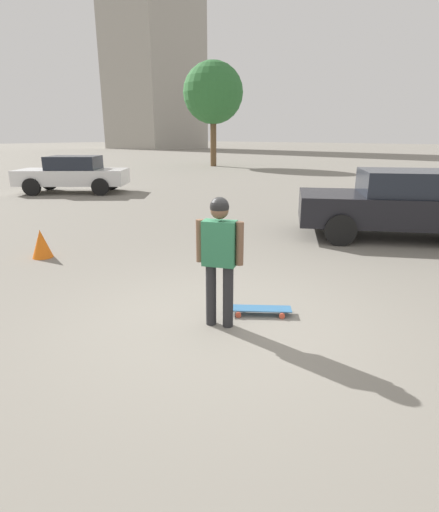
% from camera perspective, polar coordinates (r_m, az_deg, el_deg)
% --- Properties ---
extents(ground_plane, '(220.00, 220.00, 0.00)m').
position_cam_1_polar(ground_plane, '(5.08, 0.00, -9.79)').
color(ground_plane, gray).
extents(person, '(0.54, 0.34, 1.61)m').
position_cam_1_polar(person, '(4.73, 0.00, 0.84)').
color(person, '#262628').
rests_on(person, ground_plane).
extents(skateboard, '(0.80, 0.65, 0.09)m').
position_cam_1_polar(skateboard, '(5.36, 5.78, -7.57)').
color(skateboard, '#336693').
rests_on(skateboard, ground_plane).
extents(car_parked_near, '(4.82, 3.81, 1.53)m').
position_cam_1_polar(car_parked_near, '(10.01, 24.60, 6.83)').
color(car_parked_near, black).
rests_on(car_parked_near, ground_plane).
extents(car_parked_far, '(4.43, 4.08, 1.46)m').
position_cam_1_polar(car_parked_far, '(17.61, -20.18, 10.97)').
color(car_parked_far, silver).
rests_on(car_parked_far, ground_plane).
extents(building_block_distant, '(12.43, 12.42, 34.49)m').
position_cam_1_polar(building_block_distant, '(73.70, -9.54, 28.46)').
color(building_block_distant, '#9E998E').
rests_on(building_block_distant, ground_plane).
extents(tree_distant, '(4.33, 4.33, 7.34)m').
position_cam_1_polar(tree_distant, '(31.05, -0.91, 22.24)').
color(tree_distant, brown).
rests_on(tree_distant, ground_plane).
extents(traffic_cone, '(0.38, 0.38, 0.55)m').
position_cam_1_polar(traffic_cone, '(8.42, -24.10, 1.62)').
color(traffic_cone, orange).
rests_on(traffic_cone, ground_plane).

